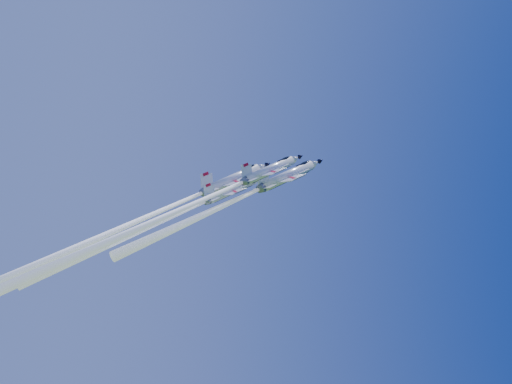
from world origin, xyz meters
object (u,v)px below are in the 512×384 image
object	(u,v)px
jet_lead	(236,200)
jet_left	(116,230)
jet_slot	(164,220)
jet_right	(182,209)

from	to	relation	value
jet_lead	jet_left	distance (m)	23.76
jet_lead	jet_slot	bearing A→B (deg)	-95.13
jet_lead	jet_right	distance (m)	15.58
jet_left	jet_right	distance (m)	14.84
jet_right	jet_slot	distance (m)	6.39
jet_lead	jet_left	xyz separation A→B (m)	(-22.54, 2.82, -6.97)
jet_left	jet_lead	bearing A→B (deg)	70.13
jet_lead	jet_left	size ratio (longest dim) A/B	0.68
jet_left	jet_slot	bearing A→B (deg)	46.24
jet_lead	jet_right	xyz separation A→B (m)	(-12.71, -7.96, -4.24)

